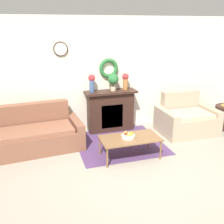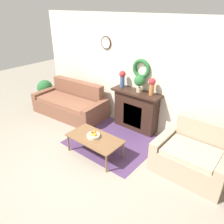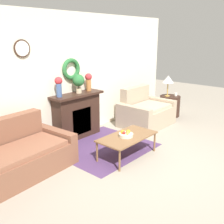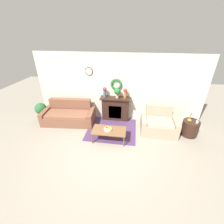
% 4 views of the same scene
% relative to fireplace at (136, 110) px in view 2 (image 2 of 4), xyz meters
% --- Properties ---
extents(ground_plane, '(16.00, 16.00, 0.00)m').
position_rel_fireplace_xyz_m(ground_plane, '(0.07, -2.18, -0.51)').
color(ground_plane, gray).
extents(floor_rug, '(1.86, 1.71, 0.01)m').
position_rel_fireplace_xyz_m(floor_rug, '(-0.04, -0.81, -0.51)').
color(floor_rug, '#4C335B').
rests_on(floor_rug, ground_plane).
extents(wall_back, '(6.80, 0.15, 2.70)m').
position_rel_fireplace_xyz_m(wall_back, '(0.06, 0.21, 0.85)').
color(wall_back, beige).
rests_on(wall_back, ground_plane).
extents(fireplace, '(1.24, 0.41, 1.01)m').
position_rel_fireplace_xyz_m(fireplace, '(0.00, 0.00, 0.00)').
color(fireplace, '#331E16').
rests_on(fireplace, ground_plane).
extents(couch_left, '(2.14, 1.14, 0.90)m').
position_rel_fireplace_xyz_m(couch_left, '(-1.89, -0.49, -0.20)').
color(couch_left, brown).
rests_on(couch_left, ground_plane).
extents(loveseat_right, '(1.30, 0.97, 0.95)m').
position_rel_fireplace_xyz_m(loveseat_right, '(1.71, -0.66, -0.18)').
color(loveseat_right, tan).
rests_on(loveseat_right, ground_plane).
extents(coffee_table, '(1.16, 0.61, 0.41)m').
position_rel_fireplace_xyz_m(coffee_table, '(-0.04, -1.45, -0.13)').
color(coffee_table, brown).
rests_on(coffee_table, ground_plane).
extents(fruit_bowl, '(0.27, 0.27, 0.12)m').
position_rel_fireplace_xyz_m(fruit_bowl, '(-0.08, -1.45, -0.05)').
color(fruit_bowl, beige).
rests_on(fruit_bowl, coffee_table).
extents(vase_on_mantel_left, '(0.16, 0.16, 0.41)m').
position_rel_fireplace_xyz_m(vase_on_mantel_left, '(-0.45, 0.01, 0.74)').
color(vase_on_mantel_left, '#3D5684').
rests_on(vase_on_mantel_left, fireplace).
extents(vase_on_mantel_right, '(0.16, 0.16, 0.40)m').
position_rel_fireplace_xyz_m(vase_on_mantel_right, '(0.38, 0.01, 0.73)').
color(vase_on_mantel_right, '#AD6B38').
rests_on(vase_on_mantel_right, fireplace).
extents(potted_plant_on_mantel, '(0.26, 0.26, 0.41)m').
position_rel_fireplace_xyz_m(potted_plant_on_mantel, '(0.06, -0.01, 0.76)').
color(potted_plant_on_mantel, tan).
rests_on(potted_plant_on_mantel, fireplace).
extents(potted_plant_floor_by_couch, '(0.48, 0.48, 0.73)m').
position_rel_fireplace_xyz_m(potted_plant_floor_by_couch, '(-3.14, -0.45, -0.06)').
color(potted_plant_floor_by_couch, tan).
rests_on(potted_plant_floor_by_couch, ground_plane).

